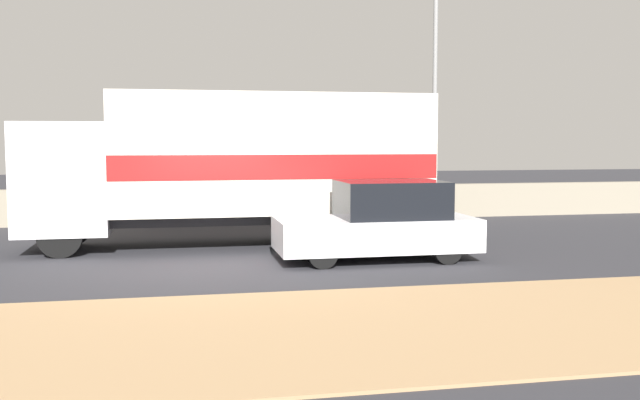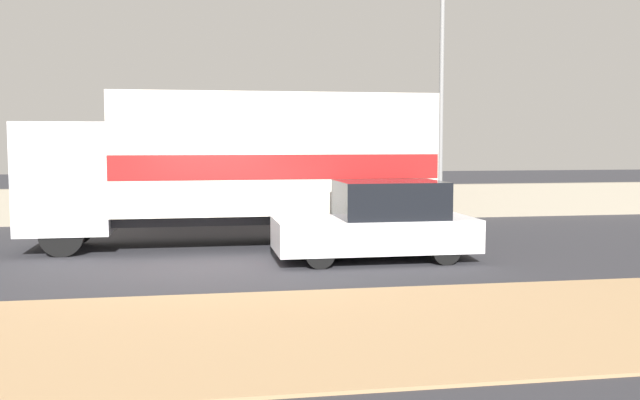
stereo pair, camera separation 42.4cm
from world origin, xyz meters
TOP-DOWN VIEW (x-y plane):
  - ground_plane at (0.00, 0.00)m, footprint 80.00×80.00m
  - dirt_shoulder_foreground at (0.00, -5.06)m, footprint 60.00×4.59m
  - stone_wall_backdrop at (0.00, 7.45)m, footprint 60.00×0.35m
  - street_lamp at (7.12, 7.14)m, footprint 0.56×0.28m
  - box_truck at (0.78, 2.53)m, footprint 9.06×2.51m
  - car_hatchback at (3.33, 0.04)m, footprint 4.03×1.74m

SIDE VIEW (x-z plane):
  - ground_plane at x=0.00m, z-range 0.00..0.00m
  - dirt_shoulder_foreground at x=0.00m, z-range 0.00..0.04m
  - stone_wall_backdrop at x=0.00m, z-range 0.00..1.04m
  - car_hatchback at x=3.33m, z-range -0.04..1.57m
  - box_truck at x=0.78m, z-range 0.21..3.66m
  - street_lamp at x=7.12m, z-range 0.57..8.71m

